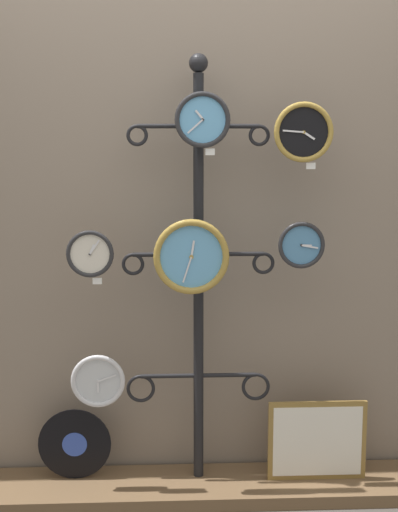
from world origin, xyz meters
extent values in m
cube|color=gray|center=(0.00, 0.57, 1.40)|extent=(4.40, 0.04, 2.80)
cube|color=brown|center=(0.00, 0.35, 0.03)|extent=(2.20, 0.36, 0.06)
cylinder|color=black|center=(0.00, 0.41, 0.01)|extent=(0.42, 0.42, 0.02)
cylinder|color=black|center=(0.00, 0.41, 0.96)|extent=(0.05, 0.05, 1.88)
sphere|color=black|center=(0.00, 0.41, 1.94)|extent=(0.08, 0.08, 0.08)
cylinder|color=black|center=(-0.13, 0.41, 1.67)|extent=(0.27, 0.02, 0.02)
torus|color=black|center=(-0.27, 0.41, 1.63)|extent=(0.09, 0.02, 0.09)
cylinder|color=black|center=(0.13, 0.41, 1.67)|extent=(0.27, 0.02, 0.02)
torus|color=black|center=(0.27, 0.41, 1.63)|extent=(0.09, 0.02, 0.09)
cylinder|color=black|center=(-0.15, 0.41, 1.11)|extent=(0.29, 0.02, 0.02)
torus|color=black|center=(-0.29, 0.41, 1.07)|extent=(0.10, 0.02, 0.10)
cylinder|color=black|center=(0.15, 0.41, 1.11)|extent=(0.29, 0.02, 0.02)
torus|color=black|center=(0.29, 0.41, 1.07)|extent=(0.10, 0.02, 0.10)
cylinder|color=black|center=(-0.13, 0.41, 0.55)|extent=(0.27, 0.02, 0.02)
torus|color=black|center=(-0.27, 0.41, 0.49)|extent=(0.13, 0.02, 0.13)
cylinder|color=black|center=(0.13, 0.41, 0.55)|extent=(0.27, 0.02, 0.02)
torus|color=black|center=(0.27, 0.41, 0.49)|extent=(0.13, 0.02, 0.13)
cylinder|color=#60A8DB|center=(0.01, 0.33, 1.70)|extent=(0.22, 0.02, 0.22)
torus|color=#262628|center=(0.01, 0.31, 1.70)|extent=(0.24, 0.02, 0.24)
cylinder|color=#262628|center=(0.01, 0.31, 1.70)|extent=(0.01, 0.01, 0.01)
cube|color=silver|center=(0.00, 0.31, 1.72)|extent=(0.04, 0.00, 0.05)
cube|color=silver|center=(-0.02, 0.31, 1.67)|extent=(0.07, 0.00, 0.06)
cylinder|color=black|center=(0.45, 0.34, 1.65)|extent=(0.23, 0.02, 0.23)
torus|color=#A58438|center=(0.45, 0.32, 1.65)|extent=(0.26, 0.02, 0.26)
cylinder|color=#A58438|center=(0.45, 0.32, 1.65)|extent=(0.01, 0.01, 0.01)
cube|color=silver|center=(0.47, 0.32, 1.63)|extent=(0.05, 0.00, 0.04)
cube|color=silver|center=(0.40, 0.32, 1.65)|extent=(0.09, 0.00, 0.01)
cylinder|color=silver|center=(-0.47, 0.32, 1.13)|extent=(0.19, 0.02, 0.19)
torus|color=#262628|center=(-0.47, 0.31, 1.13)|extent=(0.21, 0.02, 0.21)
cylinder|color=#262628|center=(-0.47, 0.31, 1.13)|extent=(0.01, 0.01, 0.01)
cube|color=silver|center=(-0.46, 0.31, 1.15)|extent=(0.03, 0.00, 0.04)
cube|color=silver|center=(-0.45, 0.31, 1.16)|extent=(0.05, 0.00, 0.06)
cylinder|color=#60A8DB|center=(-0.04, 0.30, 1.12)|extent=(0.30, 0.02, 0.30)
torus|color=#A58438|center=(-0.04, 0.28, 1.12)|extent=(0.33, 0.03, 0.33)
cylinder|color=#A58438|center=(-0.04, 0.28, 1.12)|extent=(0.02, 0.01, 0.02)
cube|color=silver|center=(-0.03, 0.28, 1.15)|extent=(0.02, 0.00, 0.07)
cube|color=silver|center=(-0.05, 0.28, 1.06)|extent=(0.04, 0.00, 0.11)
cylinder|color=#4C84B2|center=(0.45, 0.34, 1.16)|extent=(0.19, 0.02, 0.19)
torus|color=#262628|center=(0.45, 0.33, 1.16)|extent=(0.21, 0.02, 0.21)
cylinder|color=#262628|center=(0.45, 0.33, 1.16)|extent=(0.01, 0.01, 0.01)
cube|color=silver|center=(0.47, 0.33, 1.16)|extent=(0.05, 0.00, 0.01)
cube|color=silver|center=(0.48, 0.33, 1.15)|extent=(0.07, 0.00, 0.02)
cylinder|color=silver|center=(-0.45, 0.32, 0.56)|extent=(0.22, 0.02, 0.22)
torus|color=silver|center=(-0.45, 0.30, 0.56)|extent=(0.24, 0.02, 0.24)
cylinder|color=silver|center=(-0.45, 0.30, 0.56)|extent=(0.01, 0.01, 0.01)
cube|color=silver|center=(-0.45, 0.30, 0.54)|extent=(0.01, 0.00, 0.05)
cube|color=silver|center=(-0.41, 0.30, 0.58)|extent=(0.08, 0.00, 0.03)
cylinder|color=black|center=(-0.57, 0.40, 0.23)|extent=(0.34, 0.01, 0.34)
cylinder|color=#334FB2|center=(-0.57, 0.40, 0.23)|extent=(0.11, 0.00, 0.11)
cube|color=olive|center=(0.54, 0.35, 0.25)|extent=(0.45, 0.02, 0.37)
cube|color=white|center=(0.54, 0.34, 0.25)|extent=(0.41, 0.00, 0.33)
cube|color=white|center=(0.05, 0.32, 1.56)|extent=(0.04, 0.00, 0.03)
cube|color=white|center=(0.48, 0.33, 1.50)|extent=(0.04, 0.00, 0.03)
cube|color=white|center=(-0.44, 0.31, 1.01)|extent=(0.04, 0.00, 0.03)
camera|label=1|loc=(-0.15, -2.73, 1.60)|focal=50.00mm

